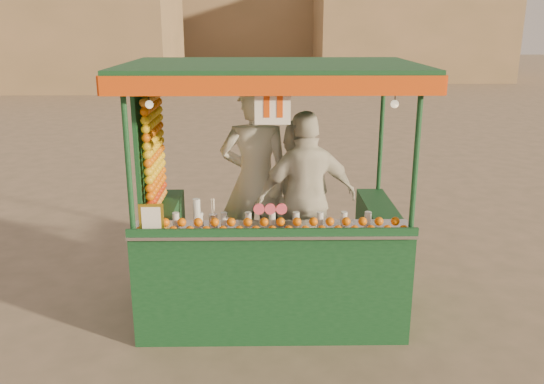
{
  "coord_description": "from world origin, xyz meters",
  "views": [
    {
      "loc": [
        -0.17,
        -5.21,
        2.75
      ],
      "look_at": [
        -0.09,
        -0.03,
        1.18
      ],
      "focal_mm": 37.38,
      "sensor_mm": 36.0,
      "label": 1
    }
  ],
  "objects_px": {
    "juice_cart": "(264,238)",
    "vendor_middle": "(296,198)",
    "vendor_left": "(255,181)",
    "vendor_right": "(307,200)"
  },
  "relations": [
    {
      "from": "vendor_left",
      "to": "vendor_right",
      "type": "relative_size",
      "value": 1.12
    },
    {
      "from": "juice_cart",
      "to": "vendor_left",
      "type": "xyz_separation_m",
      "value": [
        -0.09,
        0.39,
        0.45
      ]
    },
    {
      "from": "juice_cart",
      "to": "vendor_middle",
      "type": "bearing_deg",
      "value": 48.26
    },
    {
      "from": "vendor_left",
      "to": "vendor_middle",
      "type": "bearing_deg",
      "value": 176.58
    },
    {
      "from": "vendor_middle",
      "to": "vendor_right",
      "type": "height_order",
      "value": "vendor_right"
    },
    {
      "from": "vendor_left",
      "to": "vendor_middle",
      "type": "distance_m",
      "value": 0.44
    },
    {
      "from": "vendor_middle",
      "to": "vendor_left",
      "type": "bearing_deg",
      "value": 14.62
    },
    {
      "from": "vendor_left",
      "to": "vendor_middle",
      "type": "height_order",
      "value": "vendor_left"
    },
    {
      "from": "vendor_middle",
      "to": "vendor_right",
      "type": "distance_m",
      "value": 0.27
    },
    {
      "from": "juice_cart",
      "to": "vendor_right",
      "type": "distance_m",
      "value": 0.55
    }
  ]
}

